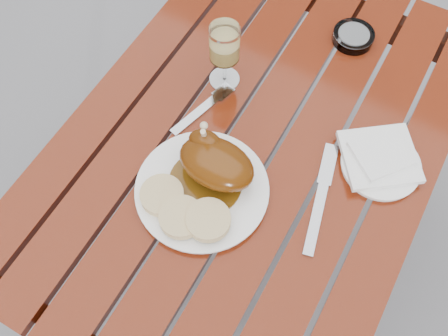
# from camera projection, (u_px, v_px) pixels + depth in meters

# --- Properties ---
(ground) EXTENTS (60.00, 60.00, 0.00)m
(ground) POSITION_uv_depth(u_px,v_px,m) (243.00, 245.00, 1.80)
(ground) COLOR slate
(ground) RESTS_ON ground
(table) EXTENTS (0.80, 1.20, 0.75)m
(table) POSITION_uv_depth(u_px,v_px,m) (247.00, 203.00, 1.47)
(table) COLOR maroon
(table) RESTS_ON ground
(dinner_plate) EXTENTS (0.33, 0.33, 0.02)m
(dinner_plate) POSITION_uv_depth(u_px,v_px,m) (202.00, 190.00, 1.06)
(dinner_plate) COLOR white
(dinner_plate) RESTS_ON table
(roast_duck) EXTENTS (0.17, 0.17, 0.12)m
(roast_duck) POSITION_uv_depth(u_px,v_px,m) (214.00, 162.00, 1.03)
(roast_duck) COLOR #543209
(roast_duck) RESTS_ON dinner_plate
(bread_dumplings) EXTENTS (0.21, 0.12, 0.03)m
(bread_dumplings) POSITION_uv_depth(u_px,v_px,m) (184.00, 211.00, 1.02)
(bread_dumplings) COLOR #DCC386
(bread_dumplings) RESTS_ON dinner_plate
(wine_glass) EXTENTS (0.08, 0.08, 0.17)m
(wine_glass) POSITION_uv_depth(u_px,v_px,m) (224.00, 56.00, 1.14)
(wine_glass) COLOR #D5BC61
(wine_glass) RESTS_ON table
(side_plate) EXTENTS (0.22, 0.22, 0.01)m
(side_plate) POSITION_uv_depth(u_px,v_px,m) (380.00, 165.00, 1.10)
(side_plate) COLOR white
(side_plate) RESTS_ON table
(napkin) EXTENTS (0.22, 0.21, 0.01)m
(napkin) POSITION_uv_depth(u_px,v_px,m) (380.00, 157.00, 1.09)
(napkin) COLOR white
(napkin) RESTS_ON side_plate
(ashtray) EXTENTS (0.11, 0.11, 0.03)m
(ashtray) POSITION_uv_depth(u_px,v_px,m) (353.00, 37.00, 1.26)
(ashtray) COLOR #B2B7BC
(ashtray) RESTS_ON table
(fork) EXTENTS (0.07, 0.17, 0.01)m
(fork) POSITION_uv_depth(u_px,v_px,m) (200.00, 111.00, 1.17)
(fork) COLOR gray
(fork) RESTS_ON table
(knife) EXTENTS (0.07, 0.23, 0.01)m
(knife) POSITION_uv_depth(u_px,v_px,m) (319.00, 206.00, 1.05)
(knife) COLOR gray
(knife) RESTS_ON table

